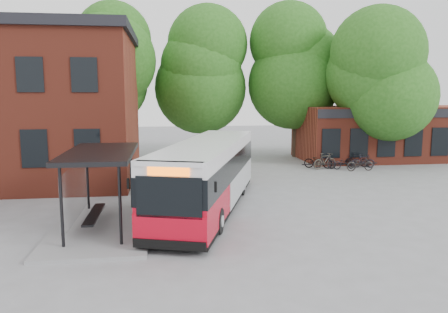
{
  "coord_description": "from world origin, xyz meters",
  "views": [
    {
      "loc": [
        -2.12,
        -17.2,
        4.92
      ],
      "look_at": [
        0.59,
        2.97,
        2.0
      ],
      "focal_mm": 35.0,
      "sensor_mm": 36.0,
      "label": 1
    }
  ],
  "objects": [
    {
      "name": "bicycle_6",
      "position": [
        10.26,
        9.09,
        0.48
      ],
      "size": [
        1.87,
        0.75,
        0.96
      ],
      "primitive_type": "imported",
      "rotation": [
        0.0,
        0.0,
        1.64
      ],
      "color": "#292522",
      "rests_on": "ground"
    },
    {
      "name": "bicycle_5",
      "position": [
        10.77,
        10.65,
        0.46
      ],
      "size": [
        1.59,
        1.03,
        0.93
      ],
      "primitive_type": "imported",
      "rotation": [
        0.0,
        0.0,
        1.15
      ],
      "color": "black",
      "rests_on": "ground"
    },
    {
      "name": "tree_2",
      "position": [
        8.0,
        16.0,
        5.5
      ],
      "size": [
        7.92,
        7.92,
        11.0
      ],
      "primitive_type": null,
      "color": "#215717",
      "rests_on": "ground"
    },
    {
      "name": "bicycle_7",
      "position": [
        11.04,
        10.27,
        0.45
      ],
      "size": [
        1.55,
        0.77,
        0.9
      ],
      "primitive_type": "imported",
      "rotation": [
        0.0,
        0.0,
        1.32
      ],
      "color": "black",
      "rests_on": "ground"
    },
    {
      "name": "bike_rail",
      "position": [
        9.28,
        10.0,
        0.19
      ],
      "size": [
        5.2,
        0.1,
        0.38
      ],
      "primitive_type": null,
      "color": "black",
      "rests_on": "ground"
    },
    {
      "name": "bicycle_2",
      "position": [
        7.97,
        10.51,
        0.49
      ],
      "size": [
        1.97,
        1.33,
        0.98
      ],
      "primitive_type": "imported",
      "rotation": [
        0.0,
        0.0,
        1.17
      ],
      "color": "black",
      "rests_on": "ground"
    },
    {
      "name": "bicycle_3",
      "position": [
        8.28,
        10.11,
        0.54
      ],
      "size": [
        1.86,
        1.05,
        1.08
      ],
      "primitive_type": "imported",
      "rotation": [
        0.0,
        0.0,
        1.89
      ],
      "color": "#454136",
      "rests_on": "ground"
    },
    {
      "name": "shop_row",
      "position": [
        15.0,
        14.0,
        2.0
      ],
      "size": [
        14.0,
        6.2,
        4.0
      ],
      "primitive_type": null,
      "color": "maroon",
      "rests_on": "ground"
    },
    {
      "name": "tree_3",
      "position": [
        13.0,
        12.0,
        4.64
      ],
      "size": [
        7.04,
        7.04,
        9.28
      ],
      "primitive_type": null,
      "color": "#215717",
      "rests_on": "ground"
    },
    {
      "name": "tree_0",
      "position": [
        -6.0,
        16.0,
        5.5
      ],
      "size": [
        7.92,
        7.92,
        11.0
      ],
      "primitive_type": null,
      "color": "#215717",
      "rests_on": "ground"
    },
    {
      "name": "bus_shelter",
      "position": [
        -4.5,
        -1.0,
        1.45
      ],
      "size": [
        3.6,
        7.0,
        2.9
      ],
      "primitive_type": null,
      "color": "black",
      "rests_on": "ground"
    },
    {
      "name": "city_bus",
      "position": [
        -0.34,
        1.1,
        1.46
      ],
      "size": [
        5.83,
        11.7,
        2.92
      ],
      "primitive_type": null,
      "rotation": [
        0.0,
        0.0,
        -0.31
      ],
      "color": "red",
      "rests_on": "ground"
    },
    {
      "name": "tree_1",
      "position": [
        1.0,
        17.0,
        5.2
      ],
      "size": [
        7.92,
        7.92,
        10.4
      ],
      "primitive_type": null,
      "color": "#215717",
      "rests_on": "ground"
    },
    {
      "name": "bicycle_1",
      "position": [
        8.32,
        10.26,
        0.44
      ],
      "size": [
        1.53,
        0.87,
        0.89
      ],
      "primitive_type": "imported",
      "rotation": [
        0.0,
        0.0,
        1.24
      ],
      "color": "black",
      "rests_on": "ground"
    },
    {
      "name": "bicycle_4",
      "position": [
        9.54,
        9.9,
        0.43
      ],
      "size": [
        1.7,
        0.85,
        0.86
      ],
      "primitive_type": "imported",
      "rotation": [
        0.0,
        0.0,
        1.75
      ],
      "color": "black",
      "rests_on": "ground"
    },
    {
      "name": "ground",
      "position": [
        0.0,
        0.0,
        0.0
      ],
      "size": [
        100.0,
        100.0,
        0.0
      ],
      "primitive_type": "plane",
      "color": "slate"
    }
  ]
}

